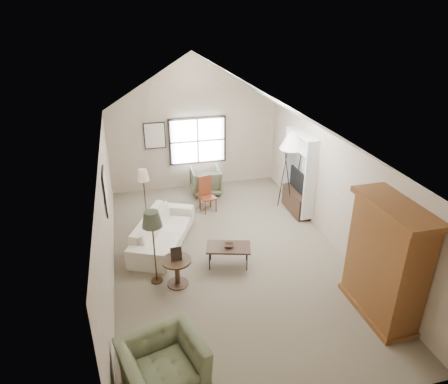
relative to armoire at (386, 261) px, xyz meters
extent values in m
cube|color=#706450|center=(-2.18, 2.40, -1.10)|extent=(5.00, 8.00, 0.01)
cube|color=tan|center=(-2.18, 6.40, 0.15)|extent=(5.00, 0.01, 2.50)
cube|color=tan|center=(-2.18, -1.60, 0.15)|extent=(5.00, 0.01, 2.50)
cube|color=tan|center=(-4.68, 2.40, 0.15)|extent=(0.01, 8.00, 2.50)
cube|color=tan|center=(0.32, 2.40, 0.15)|extent=(0.01, 8.00, 2.50)
cube|color=black|center=(-2.08, 6.36, 0.35)|extent=(1.72, 0.08, 1.42)
cube|color=black|center=(-4.65, 2.70, 0.65)|extent=(0.68, 0.04, 0.88)
cube|color=black|center=(-3.33, 6.37, 0.60)|extent=(0.62, 0.04, 0.78)
cube|color=brown|center=(0.00, 0.00, 0.00)|extent=(0.60, 1.50, 2.20)
cube|color=white|center=(0.16, 4.00, 0.05)|extent=(0.32, 1.30, 2.10)
cube|color=#382316|center=(0.14, 4.00, -0.80)|extent=(0.34, 1.18, 0.60)
cube|color=black|center=(0.14, 4.00, -0.18)|extent=(0.05, 0.90, 0.55)
imported|color=beige|center=(-3.53, 3.27, -0.76)|extent=(1.82, 2.52, 0.69)
imported|color=#68714F|center=(-3.97, -0.60, -0.72)|extent=(1.38, 1.28, 0.75)
imported|color=#595B3F|center=(-1.98, 5.77, -0.71)|extent=(0.86, 0.88, 0.78)
cube|color=#311B14|center=(-2.27, 2.05, -0.86)|extent=(1.04, 0.75, 0.48)
imported|color=#3C2418|center=(-2.27, 2.05, -0.60)|extent=(0.28, 0.28, 0.05)
cylinder|color=#3E2819|center=(-3.43, 1.67, -0.81)|extent=(0.78, 0.78, 0.59)
cube|color=brown|center=(-2.16, 4.62, -0.61)|extent=(0.47, 0.47, 0.98)
camera|label=1|loc=(-4.14, -4.86, 4.02)|focal=32.00mm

